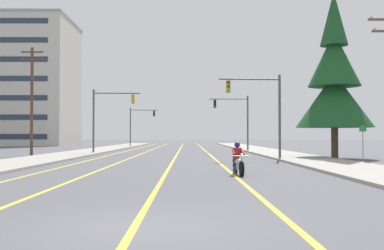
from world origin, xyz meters
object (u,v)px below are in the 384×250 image
object	(u,v)px
traffic_signal_near_left	(107,112)
traffic_signal_mid_right	(237,115)
utility_pole_left_near	(32,97)
apartment_building_far_left_block	(4,83)
traffic_signal_mid_left	(138,121)
street_sign	(363,140)
motorcycle_with_rider	(238,162)
traffic_signal_near_right	(262,104)
conifer_tree_right_verge_near	(334,82)

from	to	relation	value
traffic_signal_near_left	traffic_signal_mid_right	bearing A→B (deg)	27.87
utility_pole_left_near	apartment_building_far_left_block	distance (m)	49.96
utility_pole_left_near	traffic_signal_mid_left	bearing A→B (deg)	80.14
traffic_signal_mid_right	utility_pole_left_near	world-z (taller)	utility_pole_left_near
street_sign	traffic_signal_mid_left	bearing A→B (deg)	112.15
motorcycle_with_rider	traffic_signal_near_left	world-z (taller)	traffic_signal_near_left
traffic_signal_mid_right	street_sign	bearing A→B (deg)	-76.82
traffic_signal_mid_right	utility_pole_left_near	distance (m)	22.12
traffic_signal_near_right	traffic_signal_mid_left	bearing A→B (deg)	107.91
motorcycle_with_rider	conifer_tree_right_verge_near	world-z (taller)	conifer_tree_right_verge_near
motorcycle_with_rider	apartment_building_far_left_block	size ratio (longest dim) A/B	0.09
traffic_signal_near_left	apartment_building_far_left_block	xyz separation A→B (m)	(-26.06, 41.39, 7.42)
traffic_signal_mid_left	motorcycle_with_rider	bearing A→B (deg)	-79.52
utility_pole_left_near	street_sign	size ratio (longest dim) A/B	3.98
motorcycle_with_rider	traffic_signal_mid_right	xyz separation A→B (m)	(3.23, 31.79, 3.48)
traffic_signal_mid_left	apartment_building_far_left_block	bearing A→B (deg)	156.12
utility_pole_left_near	apartment_building_far_left_block	size ratio (longest dim) A/B	0.38
traffic_signal_near_right	traffic_signal_mid_left	distance (m)	43.32
motorcycle_with_rider	traffic_signal_mid_right	size ratio (longest dim) A/B	0.35
conifer_tree_right_verge_near	street_sign	xyz separation A→B (m)	(-0.19, -6.29, -4.34)
apartment_building_far_left_block	street_sign	bearing A→B (deg)	-52.18
traffic_signal_near_right	street_sign	bearing A→B (deg)	-42.18
traffic_signal_mid_right	traffic_signal_near_right	bearing A→B (deg)	-90.07
motorcycle_with_rider	apartment_building_far_left_block	bearing A→B (deg)	118.61
traffic_signal_mid_right	street_sign	distance (m)	24.09
traffic_signal_mid_right	traffic_signal_mid_left	world-z (taller)	same
motorcycle_with_rider	street_sign	distance (m)	12.17
motorcycle_with_rider	utility_pole_left_near	xyz separation A→B (m)	(-15.99, 20.87, 4.53)
traffic_signal_near_left	traffic_signal_mid_right	distance (m)	15.00
motorcycle_with_rider	street_sign	size ratio (longest dim) A/B	0.91
traffic_signal_near_right	traffic_signal_near_left	bearing A→B (deg)	139.42
motorcycle_with_rider	traffic_signal_near_left	distance (m)	26.96
traffic_signal_near_right	street_sign	xyz separation A→B (m)	(5.48, -4.97, -2.58)
traffic_signal_near_left	street_sign	xyz separation A→B (m)	(18.72, -16.31, -2.58)
traffic_signal_mid_left	traffic_signal_near_left	bearing A→B (deg)	-89.85
traffic_signal_mid_left	street_sign	world-z (taller)	traffic_signal_mid_left
motorcycle_with_rider	traffic_signal_near_right	size ratio (longest dim) A/B	0.35
traffic_signal_near_right	street_sign	world-z (taller)	traffic_signal_near_right
traffic_signal_near_right	street_sign	distance (m)	7.83
utility_pole_left_near	apartment_building_far_left_block	xyz separation A→B (m)	(-20.11, 45.29, 6.38)
utility_pole_left_near	street_sign	xyz separation A→B (m)	(24.68, -12.40, -3.62)
conifer_tree_right_verge_near	street_sign	size ratio (longest dim) A/B	5.31
street_sign	traffic_signal_near_right	bearing A→B (deg)	137.82
utility_pole_left_near	conifer_tree_right_verge_near	size ratio (longest dim) A/B	0.75
traffic_signal_mid_left	apartment_building_far_left_block	world-z (taller)	apartment_building_far_left_block
traffic_signal_mid_right	apartment_building_far_left_block	distance (m)	52.76
apartment_building_far_left_block	street_sign	distance (m)	73.72
traffic_signal_mid_right	apartment_building_far_left_block	size ratio (longest dim) A/B	0.25
traffic_signal_mid_right	traffic_signal_mid_left	bearing A→B (deg)	120.25
conifer_tree_right_verge_near	apartment_building_far_left_block	xyz separation A→B (m)	(-44.98, 51.41, 5.66)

